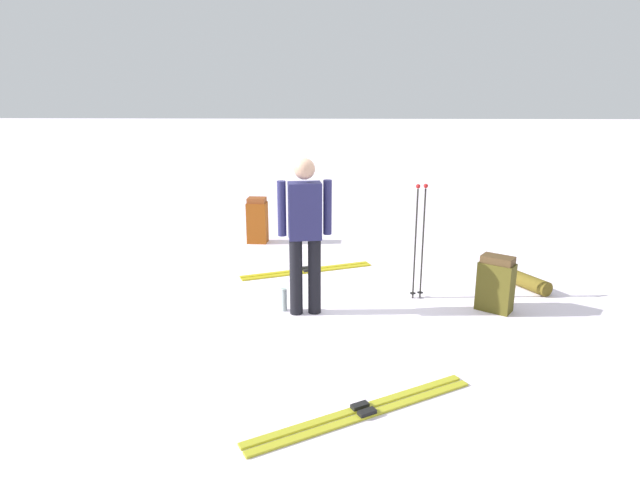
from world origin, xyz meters
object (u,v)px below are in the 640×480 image
Objects in this scene: ski_pair_near at (363,411)px; backpack_large_dark at (257,221)px; ski_poles_planted_near at (419,236)px; sleeping_mat_rolled at (529,283)px; skier_standing at (305,229)px; backpack_bright at (496,284)px; ski_pair_far at (307,271)px; thermos_bottle at (284,300)px.

ski_pair_near is 2.44× the size of backpack_large_dark.
ski_poles_planted_near is (-2.21, 2.34, 0.39)m from backpack_large_dark.
backpack_large_dark is 4.17m from sleeping_mat_rolled.
skier_standing reaches higher than backpack_bright.
backpack_large_dark reaches higher than backpack_bright.
skier_standing is at bearing 92.29° from ski_pair_far.
backpack_large_dark is at bearing -29.15° from sleeping_mat_rolled.
ski_poles_planted_near reaches higher than backpack_large_dark.
skier_standing is 2.19m from ski_pair_near.
sleeping_mat_rolled is at bearing -165.86° from thermos_bottle.
skier_standing reaches higher than thermos_bottle.
ski_pair_far is at bearing -34.25° from ski_poles_planted_near.
ski_pair_near is 6.84× the size of thermos_bottle.
ski_poles_planted_near is (-1.34, 0.91, 0.74)m from ski_pair_far.
backpack_bright is 0.93m from sleeping_mat_rolled.
ski_poles_planted_near is 1.70m from thermos_bottle.
backpack_bright reaches higher than sleeping_mat_rolled.
backpack_large_dark is 2.80× the size of thermos_bottle.
ski_pair_far is (0.60, -3.30, 0.00)m from ski_pair_near.
skier_standing reaches higher than ski_poles_planted_near.
backpack_bright is (-3.02, 2.69, -0.05)m from backpack_large_dark.
ski_poles_planted_near is (-0.74, -2.39, 0.74)m from ski_pair_near.
sleeping_mat_rolled is 2.12× the size of thermos_bottle.
sleeping_mat_rolled is at bearing -128.66° from ski_pair_near.
ski_poles_planted_near is 5.23× the size of thermos_bottle.
thermos_bottle reaches higher than ski_pair_far.
sleeping_mat_rolled is at bearing -167.61° from ski_poles_planted_near.
skier_standing reaches higher than ski_pair_near.
backpack_large_dark reaches higher than sleeping_mat_rolled.
ski_pair_far is 6.74× the size of thermos_bottle.
backpack_large_dark is at bearing -72.67° from ski_pair_near.
backpack_large_dark is 4.04m from backpack_bright.
ski_pair_far is 2.51m from backpack_bright.
ski_pair_near is at bearing 106.07° from skier_standing.
sleeping_mat_rolled is at bearing -132.90° from backpack_bright.
ski_pair_near is at bearing 112.01° from thermos_bottle.
thermos_bottle is at bearing -67.99° from ski_pair_near.
ski_pair_far is 3.19× the size of sleeping_mat_rolled.
backpack_bright is (-2.09, -0.14, -0.65)m from skier_standing.
skier_standing reaches higher than ski_pair_far.
backpack_bright is (-1.54, -2.04, 0.30)m from ski_pair_near.
ski_pair_near is (-0.55, 1.90, -0.94)m from skier_standing.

